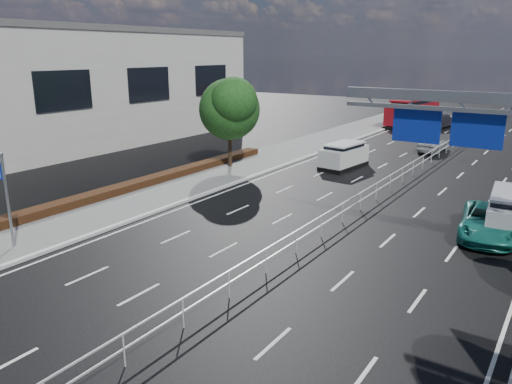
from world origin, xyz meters
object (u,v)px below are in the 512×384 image
Objects in this scene: red_bus at (413,111)px; parked_car_teal at (489,222)px; overhead_gantry at (498,125)px; white_minivan at (344,156)px; near_car_dark at (440,121)px; near_car_silver at (432,143)px.

red_bus reaches higher than parked_car_teal.
overhead_gantry reaches higher than white_minivan.
white_minivan is (-11.73, 12.62, -4.68)m from overhead_gantry.
overhead_gantry is 40.53m from red_bus.
overhead_gantry is 39.37m from near_car_dark.
white_minivan is 0.42× the size of red_bus.
near_car_dark is (-10.97, 37.50, -4.80)m from overhead_gantry.
near_car_dark reaches higher than parked_car_teal.
near_car_dark is (0.76, 24.87, -0.12)m from white_minivan.
parked_car_teal reaches higher than near_car_silver.
near_car_dark is 0.92× the size of parked_car_teal.
near_car_dark is at bearing 1.22° from red_bus.
overhead_gantry reaches higher than near_car_dark.
overhead_gantry is 1.94× the size of parked_car_teal.
white_minivan is 25.26m from red_bus.
white_minivan reaches higher than parked_car_teal.
red_bus is 37.46m from parked_car_teal.
overhead_gantry reaches higher than near_car_silver.
near_car_dark is (-3.02, 14.78, 0.08)m from near_car_silver.
overhead_gantry is at bearing -63.67° from red_bus.
parked_car_teal is (-0.24, 3.00, -4.87)m from overhead_gantry.
near_car_dark is at bearing -77.20° from near_car_silver.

